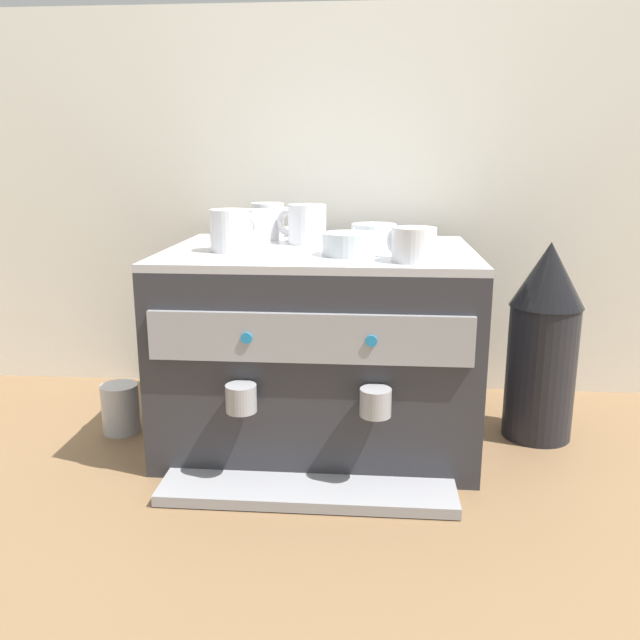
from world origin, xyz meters
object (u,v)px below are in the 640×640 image
(ceramic_cup_1, at_px, (252,227))
(ceramic_bowl_1, at_px, (349,245))
(ceramic_cup_3, at_px, (232,230))
(ceramic_bowl_0, at_px, (374,234))
(ceramic_cup_0, at_px, (412,244))
(ceramic_cup_2, at_px, (269,221))
(coffee_grinder, at_px, (543,340))
(milk_pitcher, at_px, (121,408))
(espresso_machine, at_px, (320,345))
(ceramic_cup_4, at_px, (305,224))

(ceramic_cup_1, distance_m, ceramic_bowl_1, 0.27)
(ceramic_cup_3, relative_size, ceramic_bowl_0, 1.16)
(ceramic_cup_0, bearing_deg, ceramic_cup_2, 135.30)
(ceramic_cup_0, relative_size, ceramic_cup_1, 1.07)
(ceramic_cup_1, height_order, coffee_grinder, ceramic_cup_1)
(ceramic_cup_0, xyz_separation_m, ceramic_cup_2, (-0.31, 0.31, 0.01))
(ceramic_cup_3, distance_m, ceramic_bowl_1, 0.24)
(ceramic_cup_2, bearing_deg, milk_pitcher, -150.34)
(espresso_machine, xyz_separation_m, coffee_grinder, (0.48, 0.03, 0.01))
(ceramic_cup_0, bearing_deg, ceramic_bowl_1, 150.27)
(milk_pitcher, bearing_deg, ceramic_bowl_1, -6.96)
(ceramic_cup_4, xyz_separation_m, ceramic_bowl_0, (0.15, 0.00, -0.02))
(ceramic_cup_3, xyz_separation_m, ceramic_bowl_0, (0.28, 0.13, -0.02))
(ceramic_cup_2, bearing_deg, ceramic_cup_4, -39.69)
(milk_pitcher, bearing_deg, coffee_grinder, 3.48)
(ceramic_cup_0, distance_m, ceramic_cup_4, 0.32)
(ceramic_bowl_0, distance_m, milk_pitcher, 0.68)
(ceramic_cup_0, height_order, milk_pitcher, ceramic_cup_0)
(ceramic_cup_1, height_order, ceramic_cup_3, ceramic_cup_3)
(ceramic_cup_1, distance_m, coffee_grinder, 0.67)
(espresso_machine, distance_m, ceramic_bowl_0, 0.27)
(ceramic_cup_2, bearing_deg, ceramic_cup_0, -44.70)
(ceramic_cup_2, distance_m, milk_pitcher, 0.54)
(espresso_machine, relative_size, milk_pitcher, 5.72)
(coffee_grinder, distance_m, milk_pitcher, 0.94)
(ceramic_cup_2, relative_size, ceramic_cup_3, 0.89)
(espresso_machine, xyz_separation_m, ceramic_cup_0, (0.18, -0.15, 0.24))
(ceramic_bowl_0, xyz_separation_m, ceramic_bowl_1, (-0.05, -0.17, -0.00))
(espresso_machine, distance_m, ceramic_bowl_1, 0.25)
(ceramic_cup_2, xyz_separation_m, ceramic_bowl_0, (0.24, -0.07, -0.02))
(ceramic_cup_1, bearing_deg, espresso_machine, -23.31)
(ceramic_cup_3, height_order, ceramic_bowl_0, ceramic_cup_3)
(ceramic_bowl_0, bearing_deg, ceramic_cup_1, -176.43)
(ceramic_cup_1, height_order, ceramic_cup_2, ceramic_cup_2)
(espresso_machine, relative_size, ceramic_cup_1, 6.47)
(ceramic_cup_3, relative_size, coffee_grinder, 0.26)
(ceramic_cup_1, height_order, ceramic_cup_4, ceramic_cup_4)
(ceramic_bowl_1, bearing_deg, ceramic_cup_4, 121.89)
(ceramic_cup_3, bearing_deg, ceramic_cup_0, -16.17)
(coffee_grinder, bearing_deg, ceramic_cup_3, -172.83)
(ceramic_bowl_1, xyz_separation_m, milk_pitcher, (-0.51, 0.06, -0.38))
(ceramic_bowl_0, relative_size, milk_pitcher, 0.89)
(ceramic_cup_4, distance_m, coffee_grinder, 0.57)
(ceramic_cup_2, distance_m, ceramic_cup_4, 0.12)
(coffee_grinder, bearing_deg, ceramic_cup_1, 176.98)
(ceramic_cup_1, relative_size, ceramic_bowl_1, 0.92)
(ceramic_cup_1, relative_size, milk_pitcher, 0.88)
(ceramic_cup_0, bearing_deg, ceramic_bowl_0, 106.70)
(ceramic_bowl_0, bearing_deg, ceramic_cup_4, -179.06)
(espresso_machine, relative_size, ceramic_bowl_0, 6.47)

